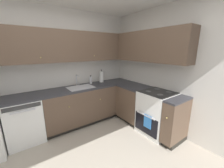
{
  "coord_description": "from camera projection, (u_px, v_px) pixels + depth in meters",
  "views": [
    {
      "loc": [
        -0.7,
        -1.51,
        1.73
      ],
      "look_at": [
        0.96,
        0.81,
        1.0
      ],
      "focal_mm": 21.95,
      "sensor_mm": 36.0,
      "label": 1
    }
  ],
  "objects": [
    {
      "name": "wall_back",
      "position": [
        53.0,
        70.0,
        3.02
      ],
      "size": [
        3.83,
        0.05,
        2.59
      ],
      "primitive_type": "cube",
      "color": "silver",
      "rests_on": "ground_plane"
    },
    {
      "name": "soap_bottle",
      "position": [
        91.0,
        80.0,
        3.45
      ],
      "size": [
        0.07,
        0.07,
        0.21
      ],
      "color": "silver",
      "rests_on": "countertop_back"
    },
    {
      "name": "paper_towel_roll",
      "position": [
        101.0,
        77.0,
        3.59
      ],
      "size": [
        0.11,
        0.11,
        0.34
      ],
      "color": "white",
      "rests_on": "countertop_back"
    },
    {
      "name": "wall_right",
      "position": [
        173.0,
        71.0,
        2.76
      ],
      "size": [
        0.05,
        3.42,
        2.59
      ],
      "primitive_type": "cube",
      "color": "silver",
      "rests_on": "ground_plane"
    },
    {
      "name": "faucet",
      "position": [
        77.0,
        79.0,
        3.23
      ],
      "size": [
        0.07,
        0.16,
        0.26
      ],
      "color": "silver",
      "rests_on": "countertop_back"
    },
    {
      "name": "sink",
      "position": [
        81.0,
        89.0,
        3.11
      ],
      "size": [
        0.57,
        0.4,
        0.1
      ],
      "color": "#B7B7BC",
      "rests_on": "countertop_back"
    },
    {
      "name": "oven_range",
      "position": [
        157.0,
        112.0,
        2.85
      ],
      "size": [
        0.68,
        0.62,
        1.04
      ],
      "color": "white",
      "rests_on": "ground_plane"
    },
    {
      "name": "upper_cabinets_back",
      "position": [
        67.0,
        46.0,
        2.91
      ],
      "size": [
        2.53,
        0.34,
        0.64
      ],
      "color": "brown"
    },
    {
      "name": "lower_cabinets_right",
      "position": [
        142.0,
        107.0,
        3.15
      ],
      "size": [
        0.62,
        1.53,
        0.85
      ],
      "color": "brown",
      "rests_on": "ground_plane"
    },
    {
      "name": "dishwasher",
      "position": [
        24.0,
        120.0,
        2.59
      ],
      "size": [
        0.6,
        0.63,
        0.85
      ],
      "color": "white",
      "rests_on": "ground_plane"
    },
    {
      "name": "countertop_back",
      "position": [
        79.0,
        88.0,
        3.12
      ],
      "size": [
        2.85,
        0.6,
        0.03
      ],
      "primitive_type": "cube",
      "color": "#2D2D33",
      "rests_on": "lower_cabinets_back"
    },
    {
      "name": "lower_cabinets_back",
      "position": [
        80.0,
        106.0,
        3.23
      ],
      "size": [
        1.64,
        0.62,
        0.85
      ],
      "color": "brown",
      "rests_on": "ground_plane"
    },
    {
      "name": "countertop_right",
      "position": [
        143.0,
        89.0,
        3.04
      ],
      "size": [
        0.6,
        1.53,
        0.03
      ],
      "color": "#2D2D33",
      "rests_on": "lower_cabinets_right"
    },
    {
      "name": "upper_cabinets_right",
      "position": [
        144.0,
        47.0,
        3.02
      ],
      "size": [
        0.32,
        2.08,
        0.64
      ],
      "color": "brown"
    }
  ]
}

